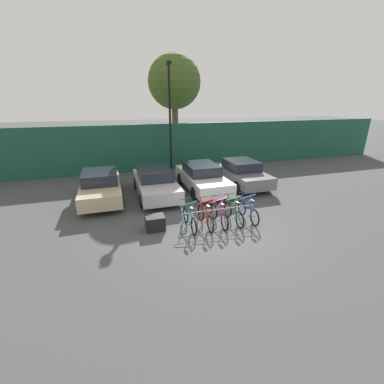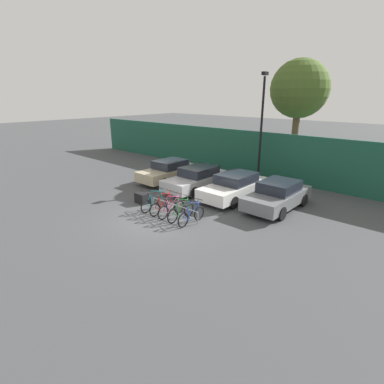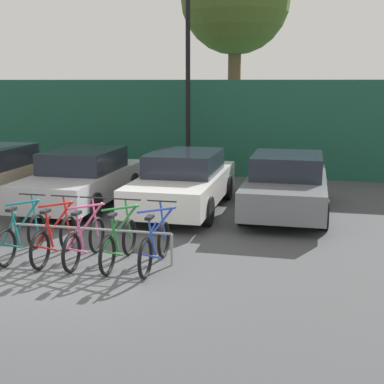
% 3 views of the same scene
% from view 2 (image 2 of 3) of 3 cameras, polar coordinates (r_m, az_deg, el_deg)
% --- Properties ---
extents(ground_plane, '(120.00, 120.00, 0.00)m').
position_cam_2_polar(ground_plane, '(13.93, -5.96, -5.04)').
color(ground_plane, '#424447').
extents(hoarding_wall, '(36.00, 0.16, 3.10)m').
position_cam_2_polar(hoarding_wall, '(20.78, 13.77, 6.74)').
color(hoarding_wall, '#19513D').
rests_on(hoarding_wall, ground).
extents(bike_rack, '(3.00, 0.04, 0.57)m').
position_cam_2_polar(bike_rack, '(14.05, -3.44, -2.68)').
color(bike_rack, gray).
rests_on(bike_rack, ground).
extents(bicycle_teal, '(0.68, 1.71, 1.05)m').
position_cam_2_polar(bicycle_teal, '(14.84, -7.18, -2.05)').
color(bicycle_teal, black).
rests_on(bicycle_teal, ground).
extents(bicycle_red, '(0.68, 1.71, 1.05)m').
position_cam_2_polar(bicycle_red, '(14.39, -5.52, -2.64)').
color(bicycle_red, black).
rests_on(bicycle_red, ground).
extents(bicycle_pink, '(0.68, 1.71, 1.05)m').
position_cam_2_polar(bicycle_pink, '(14.01, -3.96, -3.18)').
color(bicycle_pink, black).
rests_on(bicycle_pink, ground).
extents(bicycle_green, '(0.68, 1.71, 1.05)m').
position_cam_2_polar(bicycle_green, '(13.60, -2.13, -3.82)').
color(bicycle_green, black).
rests_on(bicycle_green, ground).
extents(bicycle_blue, '(0.68, 1.71, 1.05)m').
position_cam_2_polar(bicycle_blue, '(13.19, -0.13, -4.51)').
color(bicycle_blue, black).
rests_on(bicycle_blue, ground).
extents(car_beige, '(1.91, 4.32, 1.40)m').
position_cam_2_polar(car_beige, '(19.68, -4.32, 4.03)').
color(car_beige, '#C1B28E').
rests_on(car_beige, ground).
extents(car_silver, '(1.91, 4.52, 1.40)m').
position_cam_2_polar(car_silver, '(17.83, 1.10, 2.59)').
color(car_silver, '#B7B7BC').
rests_on(car_silver, ground).
extents(car_white, '(1.91, 4.58, 1.40)m').
position_cam_2_polar(car_white, '(16.47, 8.22, 1.11)').
color(car_white, silver).
rests_on(car_white, ground).
extents(car_grey, '(1.91, 4.22, 1.40)m').
position_cam_2_polar(car_grey, '(15.45, 16.00, -0.58)').
color(car_grey, slate).
rests_on(car_grey, ground).
extents(lamp_post, '(0.24, 0.44, 6.74)m').
position_cam_2_polar(lamp_post, '(19.55, 13.10, 12.57)').
color(lamp_post, black).
rests_on(lamp_post, ground).
extents(cargo_crate, '(0.70, 0.56, 0.55)m').
position_cam_2_polar(cargo_crate, '(15.95, -9.39, -1.09)').
color(cargo_crate, black).
rests_on(cargo_crate, ground).
extents(tree_behind_hoarding, '(3.73, 3.73, 7.67)m').
position_cam_2_polar(tree_behind_hoarding, '(21.55, 19.79, 17.87)').
color(tree_behind_hoarding, brown).
rests_on(tree_behind_hoarding, ground).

